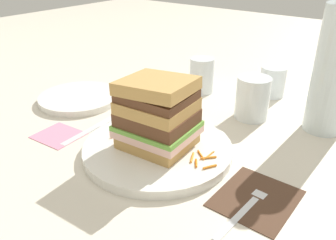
{
  "coord_description": "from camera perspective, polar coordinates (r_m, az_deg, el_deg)",
  "views": [
    {
      "loc": [
        0.34,
        -0.42,
        0.34
      ],
      "look_at": [
        0.0,
        0.03,
        0.06
      ],
      "focal_mm": 37.11,
      "sensor_mm": 36.0,
      "label": 1
    }
  ],
  "objects": [
    {
      "name": "carrot_shred_2",
      "position": [
        0.69,
        -7.53,
        -0.98
      ],
      "size": [
        0.03,
        0.01,
        0.0
      ],
      "primitive_type": "cylinder",
      "rotation": [
        0.0,
        1.57,
        2.88
      ],
      "color": "orange",
      "rests_on": "main_plate"
    },
    {
      "name": "carrot_shred_7",
      "position": [
        0.59,
        4.25,
        -5.97
      ],
      "size": [
        0.02,
        0.03,
        0.0
      ],
      "primitive_type": "cylinder",
      "rotation": [
        0.0,
        1.57,
        2.02
      ],
      "color": "orange",
      "rests_on": "main_plate"
    },
    {
      "name": "juice_glass",
      "position": [
        0.77,
        13.68,
        3.24
      ],
      "size": [
        0.07,
        0.07,
        0.09
      ],
      "color": "white",
      "rests_on": "ground_plane"
    },
    {
      "name": "fork",
      "position": [
        0.53,
        13.15,
        -13.26
      ],
      "size": [
        0.02,
        0.17,
        0.0
      ],
      "color": "silver",
      "rests_on": "napkin_dark"
    },
    {
      "name": "ground_plane",
      "position": [
        0.64,
        -1.67,
        -5.36
      ],
      "size": [
        3.0,
        3.0,
        0.0
      ],
      "primitive_type": "plane",
      "color": "beige"
    },
    {
      "name": "carrot_shred_10",
      "position": [
        0.6,
        6.71,
        -5.79
      ],
      "size": [
        0.0,
        0.03,
        0.0
      ],
      "primitive_type": "cylinder",
      "rotation": [
        0.0,
        1.57,
        4.69
      ],
      "color": "orange",
      "rests_on": "main_plate"
    },
    {
      "name": "carrot_shred_4",
      "position": [
        0.68,
        -7.81,
        -1.47
      ],
      "size": [
        0.02,
        0.02,
        0.0
      ],
      "primitive_type": "cylinder",
      "rotation": [
        0.0,
        1.57,
        3.88
      ],
      "color": "orange",
      "rests_on": "main_plate"
    },
    {
      "name": "napkin_pink",
      "position": [
        0.72,
        -17.52,
        -2.37
      ],
      "size": [
        0.09,
        0.08,
        0.0
      ],
      "primitive_type": "cube",
      "rotation": [
        0.0,
        0.0,
        0.07
      ],
      "color": "pink",
      "rests_on": "ground_plane"
    },
    {
      "name": "carrot_shred_3",
      "position": [
        0.67,
        -7.88,
        -1.97
      ],
      "size": [
        0.01,
        0.02,
        0.0
      ],
      "primitive_type": "cylinder",
      "rotation": [
        0.0,
        1.57,
        4.97
      ],
      "color": "orange",
      "rests_on": "main_plate"
    },
    {
      "name": "knife",
      "position": [
        0.74,
        -11.57,
        -0.92
      ],
      "size": [
        0.03,
        0.2,
        0.0
      ],
      "color": "silver",
      "rests_on": "ground_plane"
    },
    {
      "name": "carrot_shred_5",
      "position": [
        0.57,
        6.88,
        -7.63
      ],
      "size": [
        0.02,
        0.02,
        0.0
      ],
      "primitive_type": "cylinder",
      "rotation": [
        0.0,
        1.57,
        1.05
      ],
      "color": "orange",
      "rests_on": "main_plate"
    },
    {
      "name": "water_bottle",
      "position": [
        0.73,
        25.82,
        8.21
      ],
      "size": [
        0.08,
        0.08,
        0.3
      ],
      "color": "silver",
      "rests_on": "ground_plane"
    },
    {
      "name": "carrot_shred_8",
      "position": [
        0.59,
        6.65,
        -6.16
      ],
      "size": [
        0.02,
        0.02,
        0.0
      ],
      "primitive_type": "cylinder",
      "rotation": [
        0.0,
        1.57,
        0.85
      ],
      "color": "orange",
      "rests_on": "main_plate"
    },
    {
      "name": "main_plate",
      "position": [
        0.63,
        -1.67,
        -4.92
      ],
      "size": [
        0.27,
        0.27,
        0.02
      ],
      "primitive_type": "cylinder",
      "color": "white",
      "rests_on": "ground_plane"
    },
    {
      "name": "carrot_shred_0",
      "position": [
        0.68,
        -7.76,
        -1.74
      ],
      "size": [
        0.03,
        0.0,
        0.0
      ],
      "primitive_type": "cylinder",
      "rotation": [
        0.0,
        1.57,
        6.23
      ],
      "color": "orange",
      "rests_on": "main_plate"
    },
    {
      "name": "side_plate",
      "position": [
        0.87,
        -14.33,
        3.54
      ],
      "size": [
        0.19,
        0.19,
        0.02
      ],
      "primitive_type": "cylinder",
      "color": "white",
      "rests_on": "ground_plane"
    },
    {
      "name": "empty_tumbler_1",
      "position": [
        0.9,
        16.81,
        6.07
      ],
      "size": [
        0.06,
        0.06,
        0.07
      ],
      "primitive_type": "cylinder",
      "color": "silver",
      "rests_on": "ground_plane"
    },
    {
      "name": "empty_tumbler_0",
      "position": [
        0.89,
        5.58,
        7.35
      ],
      "size": [
        0.06,
        0.06,
        0.09
      ],
      "primitive_type": "cylinder",
      "color": "silver",
      "rests_on": "ground_plane"
    },
    {
      "name": "carrot_shred_1",
      "position": [
        0.66,
        -8.19,
        -2.42
      ],
      "size": [
        0.01,
        0.03,
        0.0
      ],
      "primitive_type": "cylinder",
      "rotation": [
        0.0,
        1.57,
        4.45
      ],
      "color": "orange",
      "rests_on": "main_plate"
    },
    {
      "name": "carrot_shred_9",
      "position": [
        0.58,
        4.65,
        -7.08
      ],
      "size": [
        0.02,
        0.02,
        0.0
      ],
      "primitive_type": "cylinder",
      "rotation": [
        0.0,
        1.57,
        2.17
      ],
      "color": "orange",
      "rests_on": "main_plate"
    },
    {
      "name": "carrot_shred_6",
      "position": [
        0.6,
        5.29,
        -5.52
      ],
      "size": [
        0.02,
        0.01,
        0.0
      ],
      "primitive_type": "cylinder",
      "rotation": [
        0.0,
        1.57,
        2.5
      ],
      "color": "orange",
      "rests_on": "main_plate"
    },
    {
      "name": "sandwich",
      "position": [
        0.6,
        -1.75,
        0.8
      ],
      "size": [
        0.13,
        0.12,
        0.13
      ],
      "color": "tan",
      "rests_on": "main_plate"
    },
    {
      "name": "napkin_dark",
      "position": [
        0.55,
        14.27,
        -12.29
      ],
      "size": [
        0.11,
        0.13,
        0.0
      ],
      "primitive_type": "cube",
      "rotation": [
        0.0,
        0.0,
        -0.01
      ],
      "color": "#4C3323",
      "rests_on": "ground_plane"
    }
  ]
}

